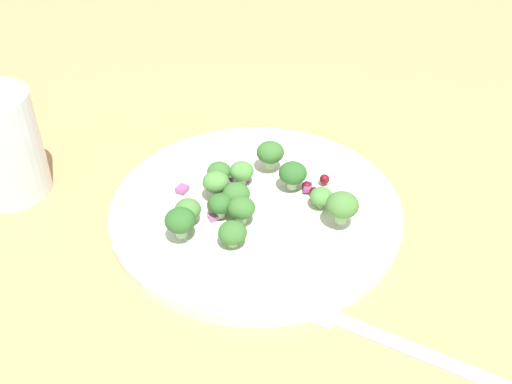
# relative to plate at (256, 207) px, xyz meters

# --- Properties ---
(ground_plane) EXTENTS (1.80, 1.80, 0.02)m
(ground_plane) POSITION_rel_plate_xyz_m (0.01, -0.02, -0.02)
(ground_plane) COLOR tan
(plate) EXTENTS (0.27, 0.27, 0.02)m
(plate) POSITION_rel_plate_xyz_m (0.00, 0.00, 0.00)
(plate) COLOR white
(plate) RESTS_ON ground_plane
(dressing_pool) EXTENTS (0.16, 0.16, 0.00)m
(dressing_pool) POSITION_rel_plate_xyz_m (0.00, 0.00, 0.00)
(dressing_pool) COLOR white
(dressing_pool) RESTS_ON plate
(broccoli_floret_0) EXTENTS (0.03, 0.03, 0.03)m
(broccoli_floret_0) POSITION_rel_plate_xyz_m (-0.01, 0.04, 0.02)
(broccoli_floret_0) COLOR #ADD18E
(broccoli_floret_0) RESTS_ON plate
(broccoli_floret_1) EXTENTS (0.02, 0.02, 0.03)m
(broccoli_floret_1) POSITION_rel_plate_xyz_m (-0.01, -0.03, 0.03)
(broccoli_floret_1) COLOR #8EB77A
(broccoli_floret_1) RESTS_ON plate
(broccoli_floret_2) EXTENTS (0.02, 0.02, 0.02)m
(broccoli_floret_2) POSITION_rel_plate_xyz_m (-0.04, -0.03, 0.02)
(broccoli_floret_2) COLOR #8EB77A
(broccoli_floret_2) RESTS_ON plate
(broccoli_floret_3) EXTENTS (0.02, 0.02, 0.02)m
(broccoli_floret_3) POSITION_rel_plate_xyz_m (0.01, -0.07, 0.02)
(broccoli_floret_3) COLOR #ADD18E
(broccoli_floret_3) RESTS_ON plate
(broccoli_floret_4) EXTENTS (0.03, 0.03, 0.03)m
(broccoli_floret_4) POSITION_rel_plate_xyz_m (-0.05, 0.03, 0.03)
(broccoli_floret_4) COLOR #9EC684
(broccoli_floret_4) RESTS_ON plate
(broccoli_floret_5) EXTENTS (0.03, 0.03, 0.03)m
(broccoli_floret_5) POSITION_rel_plate_xyz_m (0.03, -0.07, 0.03)
(broccoli_floret_5) COLOR #8EB77A
(broccoli_floret_5) RESTS_ON plate
(broccoli_floret_6) EXTENTS (0.03, 0.03, 0.03)m
(broccoli_floret_6) POSITION_rel_plate_xyz_m (0.05, 0.06, 0.03)
(broccoli_floret_6) COLOR #8EB77A
(broccoli_floret_6) RESTS_ON plate
(broccoli_floret_7) EXTENTS (0.02, 0.02, 0.02)m
(broccoli_floret_7) POSITION_rel_plate_xyz_m (0.05, -0.03, 0.02)
(broccoli_floret_7) COLOR #ADD18E
(broccoli_floret_7) RESTS_ON plate
(broccoli_floret_8) EXTENTS (0.02, 0.02, 0.02)m
(broccoli_floret_8) POSITION_rel_plate_xyz_m (-0.03, -0.01, 0.02)
(broccoli_floret_8) COLOR #8EB77A
(broccoli_floret_8) RESTS_ON plate
(broccoli_floret_9) EXTENTS (0.02, 0.02, 0.02)m
(broccoli_floret_9) POSITION_rel_plate_xyz_m (0.02, -0.04, 0.02)
(broccoli_floret_9) COLOR #9EC684
(broccoli_floret_9) RESTS_ON plate
(broccoli_floret_10) EXTENTS (0.02, 0.02, 0.02)m
(broccoli_floret_10) POSITION_rel_plate_xyz_m (0.03, -0.02, 0.02)
(broccoli_floret_10) COLOR #8EB77A
(broccoli_floret_10) RESTS_ON plate
(broccoli_floret_11) EXTENTS (0.02, 0.02, 0.02)m
(broccoli_floret_11) POSITION_rel_plate_xyz_m (0.02, 0.06, 0.02)
(broccoli_floret_11) COLOR #8EB77A
(broccoli_floret_11) RESTS_ON plate
(broccoli_floret_12) EXTENTS (0.02, 0.02, 0.03)m
(broccoli_floret_12) POSITION_rel_plate_xyz_m (0.01, -0.02, 0.02)
(broccoli_floret_12) COLOR #9EC684
(broccoli_floret_12) RESTS_ON plate
(cranberry_0) EXTENTS (0.01, 0.01, 0.01)m
(cranberry_0) POSITION_rel_plate_xyz_m (-0.01, 0.05, 0.01)
(cranberry_0) COLOR maroon
(cranberry_0) RESTS_ON plate
(cranberry_1) EXTENTS (0.01, 0.01, 0.01)m
(cranberry_1) POSITION_rel_plate_xyz_m (-0.02, -0.02, 0.01)
(cranberry_1) COLOR maroon
(cranberry_1) RESTS_ON plate
(cranberry_2) EXTENTS (0.01, 0.01, 0.01)m
(cranberry_2) POSITION_rel_plate_xyz_m (-0.00, -0.04, 0.01)
(cranberry_2) COLOR maroon
(cranberry_2) RESTS_ON plate
(cranberry_3) EXTENTS (0.01, 0.01, 0.01)m
(cranberry_3) POSITION_rel_plate_xyz_m (0.00, 0.06, 0.01)
(cranberry_3) COLOR #4C0A14
(cranberry_3) RESTS_ON plate
(cranberry_4) EXTENTS (0.01, 0.01, 0.01)m
(cranberry_4) POSITION_rel_plate_xyz_m (-0.01, 0.07, 0.01)
(cranberry_4) COLOR maroon
(cranberry_4) RESTS_ON plate
(onion_bit_0) EXTENTS (0.01, 0.01, 0.01)m
(onion_bit_0) POSITION_rel_plate_xyz_m (0.02, -0.04, 0.01)
(onion_bit_0) COLOR #A35B93
(onion_bit_0) RESTS_ON plate
(onion_bit_1) EXTENTS (0.01, 0.01, 0.00)m
(onion_bit_1) POSITION_rel_plate_xyz_m (-0.03, -0.06, 0.01)
(onion_bit_1) COLOR #934C84
(onion_bit_1) RESTS_ON plate
(onion_bit_2) EXTENTS (0.01, 0.01, 0.00)m
(onion_bit_2) POSITION_rel_plate_xyz_m (-0.03, -0.02, 0.01)
(onion_bit_2) COLOR #934C84
(onion_bit_2) RESTS_ON plate
(onion_bit_3) EXTENTS (0.01, 0.01, 0.01)m
(onion_bit_3) POSITION_rel_plate_xyz_m (-0.03, -0.00, 0.01)
(onion_bit_3) COLOR #934C84
(onion_bit_3) RESTS_ON plate
(onion_bit_4) EXTENTS (0.01, 0.01, 0.00)m
(onion_bit_4) POSITION_rel_plate_xyz_m (-0.00, 0.05, 0.01)
(onion_bit_4) COLOR #843D75
(onion_bit_4) RESTS_ON plate
(fork) EXTENTS (0.14, 0.15, 0.01)m
(fork) POSITION_rel_plate_xyz_m (0.17, 0.06, -0.01)
(fork) COLOR silver
(fork) RESTS_ON ground_plane
(water_glass) EXTENTS (0.07, 0.07, 0.11)m
(water_glass) POSITION_rel_plate_xyz_m (-0.10, -0.22, 0.04)
(water_glass) COLOR silver
(water_glass) RESTS_ON ground_plane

